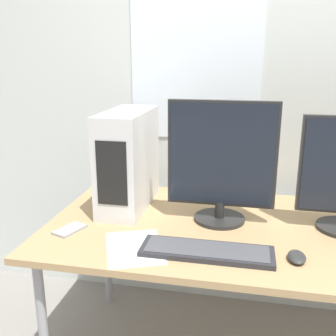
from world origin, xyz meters
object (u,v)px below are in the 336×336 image
object	(u,v)px
monitor_main	(221,162)
mouse	(297,257)
pc_tower	(128,160)
keyboard	(207,251)
cell_phone	(70,229)

from	to	relation	value
monitor_main	mouse	world-z (taller)	monitor_main
pc_tower	keyboard	xyz separation A→B (m)	(0.43, -0.41, -0.22)
keyboard	monitor_main	bearing A→B (deg)	86.20
pc_tower	mouse	distance (m)	0.88
pc_tower	mouse	size ratio (longest dim) A/B	4.49
pc_tower	mouse	world-z (taller)	pc_tower
mouse	pc_tower	bearing A→B (deg)	152.29
pc_tower	cell_phone	world-z (taller)	pc_tower
pc_tower	keyboard	bearing A→B (deg)	-44.09
keyboard	pc_tower	bearing A→B (deg)	135.91
pc_tower	keyboard	distance (m)	0.64
cell_phone	pc_tower	bearing A→B (deg)	84.48
mouse	keyboard	bearing A→B (deg)	-176.56
pc_tower	cell_phone	size ratio (longest dim) A/B	2.99
keyboard	cell_phone	size ratio (longest dim) A/B	3.16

